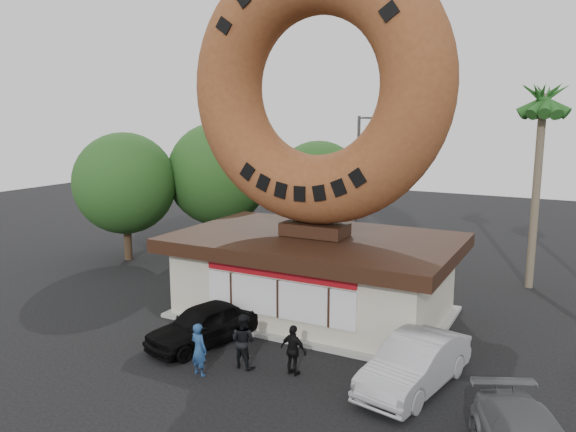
% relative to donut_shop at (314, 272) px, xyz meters
% --- Properties ---
extents(ground, '(90.00, 90.00, 0.00)m').
position_rel_donut_shop_xyz_m(ground, '(0.00, -5.98, -1.77)').
color(ground, black).
rests_on(ground, ground).
extents(donut_shop, '(11.20, 7.20, 3.80)m').
position_rel_donut_shop_xyz_m(donut_shop, '(0.00, 0.00, 0.00)').
color(donut_shop, '#B9B49E').
rests_on(donut_shop, ground).
extents(giant_donut, '(10.69, 2.72, 10.69)m').
position_rel_donut_shop_xyz_m(giant_donut, '(0.00, 0.02, 7.38)').
color(giant_donut, brown).
rests_on(giant_donut, donut_shop).
extents(tree_west, '(6.00, 6.00, 7.65)m').
position_rel_donut_shop_xyz_m(tree_west, '(-9.50, 7.02, 2.87)').
color(tree_west, '#473321').
rests_on(tree_west, ground).
extents(tree_mid, '(5.20, 5.20, 6.63)m').
position_rel_donut_shop_xyz_m(tree_mid, '(-4.00, 9.02, 2.25)').
color(tree_mid, '#473321').
rests_on(tree_mid, ground).
extents(tree_far, '(5.60, 5.60, 7.14)m').
position_rel_donut_shop_xyz_m(tree_far, '(-13.00, 3.02, 2.56)').
color(tree_far, '#473321').
rests_on(tree_far, ground).
extents(palm_near, '(2.60, 2.60, 9.75)m').
position_rel_donut_shop_xyz_m(palm_near, '(7.50, 8.02, 6.65)').
color(palm_near, '#726651').
rests_on(palm_near, ground).
extents(street_lamp, '(2.11, 0.20, 8.00)m').
position_rel_donut_shop_xyz_m(street_lamp, '(-1.86, 10.02, 2.72)').
color(street_lamp, '#59595E').
rests_on(street_lamp, ground).
extents(person_left, '(0.69, 0.52, 1.70)m').
position_rel_donut_shop_xyz_m(person_left, '(-0.85, -6.67, -0.92)').
color(person_left, navy).
rests_on(person_left, ground).
extents(person_center, '(0.93, 0.76, 1.79)m').
position_rel_donut_shop_xyz_m(person_center, '(0.08, -5.54, -0.87)').
color(person_center, black).
rests_on(person_center, ground).
extents(person_right, '(1.01, 0.55, 1.63)m').
position_rel_donut_shop_xyz_m(person_right, '(1.77, -5.28, -0.95)').
color(person_right, black).
rests_on(person_right, ground).
extents(car_black, '(2.85, 4.61, 1.47)m').
position_rel_donut_shop_xyz_m(car_black, '(-2.16, -4.67, -1.03)').
color(car_black, black).
rests_on(car_black, ground).
extents(car_silver, '(2.52, 4.96, 1.56)m').
position_rel_donut_shop_xyz_m(car_silver, '(5.37, -4.35, -0.99)').
color(car_silver, '#A6A5AB').
rests_on(car_silver, ground).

